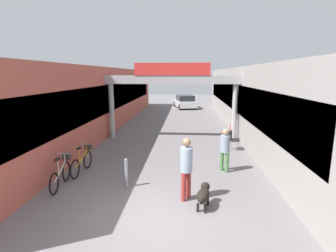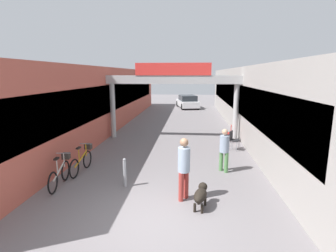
{
  "view_description": "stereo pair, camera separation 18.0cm",
  "coord_description": "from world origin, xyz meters",
  "px_view_note": "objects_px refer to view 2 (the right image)",
  "views": [
    {
      "loc": [
        0.79,
        -5.75,
        3.48
      ],
      "look_at": [
        0.0,
        5.24,
        1.3
      ],
      "focal_mm": 28.0,
      "sensor_mm": 36.0,
      "label": 1
    },
    {
      "loc": [
        0.97,
        -5.73,
        3.48
      ],
      "look_at": [
        0.0,
        5.24,
        1.3
      ],
      "focal_mm": 28.0,
      "sensor_mm": 36.0,
      "label": 2
    }
  ],
  "objects_px": {
    "pedestrian_companion": "(224,148)",
    "cafe_chair_red_farther": "(229,132)",
    "parked_car_white": "(187,102)",
    "pedestrian_with_dog": "(184,165)",
    "cafe_chair_black_nearer": "(233,139)",
    "bicycle_orange_second": "(82,160)",
    "bicycle_silver_nearest": "(61,172)",
    "bollard_post_metal": "(125,172)",
    "dog_on_leash": "(201,194)"
  },
  "relations": [
    {
      "from": "bicycle_orange_second",
      "to": "cafe_chair_red_farther",
      "type": "height_order",
      "value": "bicycle_orange_second"
    },
    {
      "from": "bicycle_orange_second",
      "to": "cafe_chair_black_nearer",
      "type": "bearing_deg",
      "value": 29.66
    },
    {
      "from": "cafe_chair_black_nearer",
      "to": "cafe_chair_red_farther",
      "type": "bearing_deg",
      "value": 89.27
    },
    {
      "from": "pedestrian_with_dog",
      "to": "bicycle_silver_nearest",
      "type": "height_order",
      "value": "pedestrian_with_dog"
    },
    {
      "from": "bicycle_orange_second",
      "to": "bicycle_silver_nearest",
      "type": "bearing_deg",
      "value": -99.75
    },
    {
      "from": "pedestrian_with_dog",
      "to": "parked_car_white",
      "type": "xyz_separation_m",
      "value": [
        -0.22,
        20.59,
        -0.38
      ]
    },
    {
      "from": "pedestrian_companion",
      "to": "bicycle_silver_nearest",
      "type": "xyz_separation_m",
      "value": [
        -5.3,
        -1.67,
        -0.46
      ]
    },
    {
      "from": "cafe_chair_black_nearer",
      "to": "parked_car_white",
      "type": "distance_m",
      "value": 15.61
    },
    {
      "from": "parked_car_white",
      "to": "bicycle_orange_second",
      "type": "bearing_deg",
      "value": -100.55
    },
    {
      "from": "dog_on_leash",
      "to": "pedestrian_with_dog",
      "type": "bearing_deg",
      "value": 137.83
    },
    {
      "from": "dog_on_leash",
      "to": "cafe_chair_red_farther",
      "type": "xyz_separation_m",
      "value": [
        1.69,
        7.04,
        0.16
      ]
    },
    {
      "from": "pedestrian_companion",
      "to": "parked_car_white",
      "type": "xyz_separation_m",
      "value": [
        -1.6,
        18.29,
        -0.25
      ]
    },
    {
      "from": "pedestrian_with_dog",
      "to": "cafe_chair_red_farther",
      "type": "height_order",
      "value": "pedestrian_with_dog"
    },
    {
      "from": "pedestrian_companion",
      "to": "cafe_chair_red_farther",
      "type": "height_order",
      "value": "pedestrian_companion"
    },
    {
      "from": "dog_on_leash",
      "to": "bicycle_orange_second",
      "type": "height_order",
      "value": "bicycle_orange_second"
    },
    {
      "from": "pedestrian_with_dog",
      "to": "cafe_chair_black_nearer",
      "type": "distance_m",
      "value": 5.61
    },
    {
      "from": "bollard_post_metal",
      "to": "bicycle_silver_nearest",
      "type": "bearing_deg",
      "value": -178.49
    },
    {
      "from": "dog_on_leash",
      "to": "bicycle_silver_nearest",
      "type": "distance_m",
      "value": 4.51
    },
    {
      "from": "pedestrian_with_dog",
      "to": "bollard_post_metal",
      "type": "distance_m",
      "value": 2.06
    },
    {
      "from": "bicycle_silver_nearest",
      "to": "bollard_post_metal",
      "type": "bearing_deg",
      "value": 1.51
    },
    {
      "from": "pedestrian_companion",
      "to": "bicycle_orange_second",
      "type": "height_order",
      "value": "pedestrian_companion"
    },
    {
      "from": "pedestrian_with_dog",
      "to": "pedestrian_companion",
      "type": "xyz_separation_m",
      "value": [
        1.38,
        2.3,
        -0.13
      ]
    },
    {
      "from": "bollard_post_metal",
      "to": "pedestrian_with_dog",
      "type": "bearing_deg",
      "value": -20.3
    },
    {
      "from": "parked_car_white",
      "to": "pedestrian_companion",
      "type": "bearing_deg",
      "value": -85.01
    },
    {
      "from": "dog_on_leash",
      "to": "cafe_chair_red_farther",
      "type": "height_order",
      "value": "cafe_chair_red_farther"
    },
    {
      "from": "dog_on_leash",
      "to": "bicycle_orange_second",
      "type": "distance_m",
      "value": 4.75
    },
    {
      "from": "pedestrian_with_dog",
      "to": "bicycle_orange_second",
      "type": "relative_size",
      "value": 1.05
    },
    {
      "from": "cafe_chair_black_nearer",
      "to": "bicycle_orange_second",
      "type": "bearing_deg",
      "value": -150.34
    },
    {
      "from": "bollard_post_metal",
      "to": "cafe_chair_black_nearer",
      "type": "relative_size",
      "value": 1.05
    },
    {
      "from": "bicycle_silver_nearest",
      "to": "bicycle_orange_second",
      "type": "bearing_deg",
      "value": 80.25
    },
    {
      "from": "pedestrian_with_dog",
      "to": "bicycle_orange_second",
      "type": "xyz_separation_m",
      "value": [
        -3.71,
        1.83,
        -0.59
      ]
    },
    {
      "from": "bollard_post_metal",
      "to": "cafe_chair_red_farther",
      "type": "xyz_separation_m",
      "value": [
        4.01,
        5.93,
        0.06
      ]
    },
    {
      "from": "bicycle_silver_nearest",
      "to": "cafe_chair_black_nearer",
      "type": "bearing_deg",
      "value": 36.8
    },
    {
      "from": "pedestrian_companion",
      "to": "cafe_chair_red_farther",
      "type": "distance_m",
      "value": 4.4
    },
    {
      "from": "cafe_chair_red_farther",
      "to": "parked_car_white",
      "type": "xyz_separation_m",
      "value": [
        -2.37,
        13.98,
        0.1
      ]
    },
    {
      "from": "bicycle_orange_second",
      "to": "pedestrian_companion",
      "type": "bearing_deg",
      "value": 5.26
    },
    {
      "from": "cafe_chair_black_nearer",
      "to": "parked_car_white",
      "type": "bearing_deg",
      "value": 98.67
    },
    {
      "from": "cafe_chair_red_farther",
      "to": "dog_on_leash",
      "type": "bearing_deg",
      "value": -103.48
    },
    {
      "from": "pedestrian_with_dog",
      "to": "bicycle_silver_nearest",
      "type": "distance_m",
      "value": 4.01
    },
    {
      "from": "pedestrian_with_dog",
      "to": "parked_car_white",
      "type": "distance_m",
      "value": 20.6
    },
    {
      "from": "parked_car_white",
      "to": "cafe_chair_black_nearer",
      "type": "bearing_deg",
      "value": -81.33
    },
    {
      "from": "bicycle_silver_nearest",
      "to": "bicycle_orange_second",
      "type": "height_order",
      "value": "same"
    },
    {
      "from": "dog_on_leash",
      "to": "cafe_chair_black_nearer",
      "type": "distance_m",
      "value": 5.83
    },
    {
      "from": "bicycle_orange_second",
      "to": "bollard_post_metal",
      "type": "distance_m",
      "value": 2.18
    },
    {
      "from": "pedestrian_with_dog",
      "to": "cafe_chair_black_nearer",
      "type": "bearing_deg",
      "value": 67.53
    },
    {
      "from": "parked_car_white",
      "to": "pedestrian_with_dog",
      "type": "bearing_deg",
      "value": -89.4
    },
    {
      "from": "pedestrian_companion",
      "to": "parked_car_white",
      "type": "bearing_deg",
      "value": 94.99
    },
    {
      "from": "pedestrian_with_dog",
      "to": "pedestrian_companion",
      "type": "bearing_deg",
      "value": 59.03
    },
    {
      "from": "bicycle_silver_nearest",
      "to": "bollard_post_metal",
      "type": "xyz_separation_m",
      "value": [
        2.06,
        0.05,
        0.04
      ]
    },
    {
      "from": "bicycle_orange_second",
      "to": "cafe_chair_black_nearer",
      "type": "relative_size",
      "value": 1.9
    }
  ]
}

